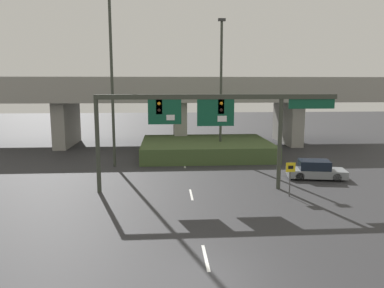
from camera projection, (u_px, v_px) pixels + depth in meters
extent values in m
plane|color=#2D2D30|center=(210.00, 277.00, 13.90)|extent=(160.00, 160.00, 0.00)
cube|color=silver|center=(206.00, 258.00, 15.44)|extent=(0.14, 2.40, 0.01)
cube|color=silver|center=(191.00, 195.00, 24.20)|extent=(0.14, 2.40, 0.01)
cube|color=silver|center=(184.00, 165.00, 32.96)|extent=(0.14, 2.40, 0.01)
cube|color=silver|center=(181.00, 148.00, 41.72)|extent=(0.14, 2.40, 0.01)
cube|color=silver|center=(178.00, 137.00, 50.49)|extent=(0.14, 2.40, 0.01)
cylinder|color=#383D33|center=(98.00, 144.00, 24.24)|extent=(0.28, 0.28, 6.42)
cylinder|color=#383D33|center=(280.00, 142.00, 25.06)|extent=(0.28, 0.28, 6.42)
cube|color=#383D33|center=(219.00, 97.00, 24.29)|extent=(15.76, 0.32, 0.32)
cube|color=black|center=(159.00, 107.00, 24.13)|extent=(0.40, 0.28, 0.95)
sphere|color=orange|center=(159.00, 104.00, 23.93)|extent=(0.22, 0.22, 0.22)
sphere|color=black|center=(159.00, 110.00, 23.99)|extent=(0.22, 0.22, 0.22)
cube|color=black|center=(221.00, 107.00, 24.40)|extent=(0.40, 0.28, 0.95)
sphere|color=orange|center=(221.00, 103.00, 24.20)|extent=(0.22, 0.22, 0.22)
sphere|color=black|center=(221.00, 110.00, 24.27)|extent=(0.22, 0.22, 0.22)
cube|color=#0F4C33|center=(165.00, 112.00, 24.11)|extent=(2.15, 0.08, 1.60)
cube|color=white|center=(171.00, 118.00, 24.14)|extent=(0.54, 0.03, 0.35)
cube|color=#0F4C33|center=(216.00, 113.00, 24.34)|extent=(2.42, 0.08, 1.74)
cube|color=white|center=(222.00, 119.00, 24.39)|extent=(0.61, 0.03, 0.38)
cube|color=#0F4C33|center=(312.00, 104.00, 24.73)|extent=(3.11, 0.07, 0.64)
cylinder|color=#4C4C4C|center=(290.00, 179.00, 23.68)|extent=(0.08, 0.08, 2.25)
cube|color=yellow|center=(291.00, 167.00, 23.51)|extent=(0.60, 0.03, 0.60)
cube|color=black|center=(291.00, 167.00, 23.50)|extent=(0.33, 0.01, 0.21)
cylinder|color=#383D33|center=(111.00, 65.00, 31.15)|extent=(0.24, 0.24, 17.26)
cylinder|color=#383D33|center=(221.00, 90.00, 36.10)|extent=(0.24, 0.24, 12.90)
cube|color=#333333|center=(222.00, 20.00, 35.05)|extent=(0.70, 0.36, 0.24)
cube|color=gray|center=(179.00, 93.00, 43.62)|extent=(46.05, 9.44, 1.80)
cube|color=gray|center=(181.00, 81.00, 38.95)|extent=(46.05, 0.40, 0.90)
cube|color=gray|center=(67.00, 123.00, 43.28)|extent=(1.40, 7.56, 5.10)
cube|color=gray|center=(179.00, 123.00, 44.17)|extent=(1.40, 7.56, 5.10)
cube|color=gray|center=(288.00, 122.00, 45.06)|extent=(1.40, 7.56, 5.10)
cube|color=#42562D|center=(206.00, 148.00, 37.37)|extent=(12.56, 9.66, 1.46)
cube|color=gray|center=(316.00, 173.00, 28.23)|extent=(4.53, 2.59, 0.57)
cube|color=black|center=(314.00, 165.00, 28.15)|extent=(2.48, 2.03, 0.67)
cylinder|color=black|center=(331.00, 172.00, 28.88)|extent=(0.67, 0.34, 0.64)
cylinder|color=black|center=(337.00, 178.00, 27.31)|extent=(0.67, 0.34, 0.64)
cylinder|color=black|center=(296.00, 171.00, 29.19)|extent=(0.67, 0.34, 0.64)
cylinder|color=black|center=(300.00, 176.00, 27.62)|extent=(0.67, 0.34, 0.64)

